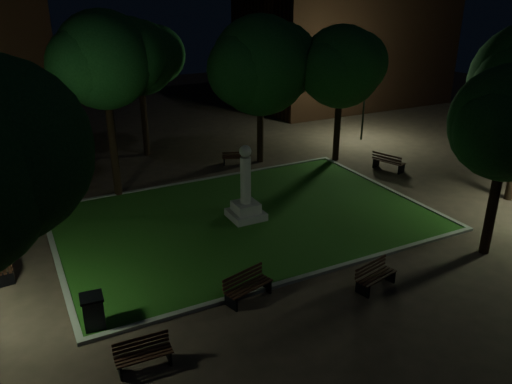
{
  "coord_description": "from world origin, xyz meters",
  "views": [
    {
      "loc": [
        -8.4,
        -15.24,
        9.1
      ],
      "look_at": [
        -0.03,
        1.0,
        1.63
      ],
      "focal_mm": 35.0,
      "sensor_mm": 36.0,
      "label": 1
    }
  ],
  "objects_px": {
    "bench_near_left": "(247,287)",
    "bench_left_side": "(2,263)",
    "bench_near_right": "(375,276)",
    "bench_right_side": "(388,162)",
    "monument": "(246,199)",
    "trash_bin": "(93,312)",
    "bench_far_side": "(236,158)",
    "bench_west_near": "(143,354)"
  },
  "relations": [
    {
      "from": "bench_near_left",
      "to": "bench_left_side",
      "type": "xyz_separation_m",
      "value": [
        -6.78,
        5.03,
        0.03
      ]
    },
    {
      "from": "bench_near_right",
      "to": "bench_left_side",
      "type": "distance_m",
      "value": 12.51
    },
    {
      "from": "bench_left_side",
      "to": "bench_right_side",
      "type": "distance_m",
      "value": 18.99
    },
    {
      "from": "monument",
      "to": "bench_left_side",
      "type": "height_order",
      "value": "monument"
    },
    {
      "from": "bench_left_side",
      "to": "trash_bin",
      "type": "xyz_separation_m",
      "value": [
        2.21,
        -4.38,
        0.1
      ]
    },
    {
      "from": "bench_left_side",
      "to": "bench_far_side",
      "type": "relative_size",
      "value": 1.17
    },
    {
      "from": "bench_right_side",
      "to": "bench_far_side",
      "type": "height_order",
      "value": "bench_right_side"
    },
    {
      "from": "bench_near_right",
      "to": "bench_near_left",
      "type": "bearing_deg",
      "value": 148.81
    },
    {
      "from": "monument",
      "to": "bench_far_side",
      "type": "xyz_separation_m",
      "value": [
        2.63,
        6.66,
        -0.58
      ]
    },
    {
      "from": "bench_near_right",
      "to": "bench_right_side",
      "type": "xyz_separation_m",
      "value": [
        8.08,
        8.62,
        0.05
      ]
    },
    {
      "from": "bench_near_left",
      "to": "bench_far_side",
      "type": "bearing_deg",
      "value": 50.94
    },
    {
      "from": "trash_bin",
      "to": "bench_near_right",
      "type": "bearing_deg",
      "value": -12.93
    },
    {
      "from": "monument",
      "to": "bench_near_left",
      "type": "bearing_deg",
      "value": -115.79
    },
    {
      "from": "monument",
      "to": "bench_right_side",
      "type": "distance_m",
      "value": 9.78
    },
    {
      "from": "monument",
      "to": "bench_far_side",
      "type": "relative_size",
      "value": 2.07
    },
    {
      "from": "bench_west_near",
      "to": "bench_right_side",
      "type": "bearing_deg",
      "value": 31.64
    },
    {
      "from": "bench_near_right",
      "to": "bench_far_side",
      "type": "xyz_separation_m",
      "value": [
        1.17,
        13.22,
        -0.02
      ]
    },
    {
      "from": "bench_left_side",
      "to": "trash_bin",
      "type": "height_order",
      "value": "trash_bin"
    },
    {
      "from": "bench_near_right",
      "to": "trash_bin",
      "type": "xyz_separation_m",
      "value": [
        -8.57,
        1.97,
        0.15
      ]
    },
    {
      "from": "bench_left_side",
      "to": "trash_bin",
      "type": "relative_size",
      "value": 1.66
    },
    {
      "from": "bench_west_near",
      "to": "trash_bin",
      "type": "bearing_deg",
      "value": 113.24
    },
    {
      "from": "monument",
      "to": "bench_right_side",
      "type": "xyz_separation_m",
      "value": [
        9.54,
        2.06,
        -0.51
      ]
    },
    {
      "from": "bench_near_right",
      "to": "bench_far_side",
      "type": "distance_m",
      "value": 13.27
    },
    {
      "from": "bench_near_right",
      "to": "bench_west_near",
      "type": "height_order",
      "value": "bench_near_right"
    },
    {
      "from": "trash_bin",
      "to": "bench_near_left",
      "type": "bearing_deg",
      "value": -7.99
    },
    {
      "from": "monument",
      "to": "bench_near_right",
      "type": "bearing_deg",
      "value": -77.4
    },
    {
      "from": "bench_near_left",
      "to": "bench_near_right",
      "type": "bearing_deg",
      "value": -33.93
    },
    {
      "from": "bench_far_side",
      "to": "monument",
      "type": "bearing_deg",
      "value": 89.4
    },
    {
      "from": "monument",
      "to": "bench_right_side",
      "type": "height_order",
      "value": "monument"
    },
    {
      "from": "bench_near_right",
      "to": "trash_bin",
      "type": "distance_m",
      "value": 8.79
    },
    {
      "from": "trash_bin",
      "to": "monument",
      "type": "bearing_deg",
      "value": 32.88
    },
    {
      "from": "bench_west_near",
      "to": "bench_left_side",
      "type": "height_order",
      "value": "bench_left_side"
    },
    {
      "from": "bench_far_side",
      "to": "bench_right_side",
      "type": "bearing_deg",
      "value": 167.38
    },
    {
      "from": "bench_near_left",
      "to": "bench_left_side",
      "type": "height_order",
      "value": "bench_left_side"
    },
    {
      "from": "bench_near_left",
      "to": "bench_right_side",
      "type": "xyz_separation_m",
      "value": [
        12.07,
        7.3,
        0.03
      ]
    },
    {
      "from": "bench_near_right",
      "to": "bench_west_near",
      "type": "xyz_separation_m",
      "value": [
        -7.74,
        -0.21,
        -0.02
      ]
    },
    {
      "from": "monument",
      "to": "bench_near_right",
      "type": "height_order",
      "value": "monument"
    },
    {
      "from": "bench_far_side",
      "to": "bench_left_side",
      "type": "bearing_deg",
      "value": 50.88
    },
    {
      "from": "bench_left_side",
      "to": "bench_right_side",
      "type": "relative_size",
      "value": 0.98
    },
    {
      "from": "monument",
      "to": "bench_west_near",
      "type": "bearing_deg",
      "value": -132.8
    },
    {
      "from": "bench_near_left",
      "to": "bench_far_side",
      "type": "xyz_separation_m",
      "value": [
        5.16,
        11.89,
        -0.05
      ]
    },
    {
      "from": "bench_left_side",
      "to": "bench_right_side",
      "type": "height_order",
      "value": "bench_left_side"
    }
  ]
}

